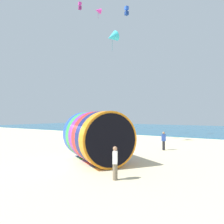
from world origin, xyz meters
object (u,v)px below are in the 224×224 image
(kite_magenta_box, at_px, (80,6))
(kite_cyan_delta, at_px, (112,37))
(kite_handler, at_px, (115,163))
(kite_magenta_delta, at_px, (98,11))
(kite_blue_box, at_px, (127,11))
(giant_inflatable_tube, at_px, (96,136))
(bystander_near_water, at_px, (164,141))

(kite_magenta_box, relative_size, kite_cyan_delta, 0.39)
(kite_handler, height_order, kite_cyan_delta, kite_cyan_delta)
(kite_magenta_delta, relative_size, kite_blue_box, 1.21)
(kite_handler, xyz_separation_m, kite_cyan_delta, (-8.03, 11.57, 11.29))
(kite_handler, bearing_deg, giant_inflatable_tube, 140.47)
(kite_magenta_delta, bearing_deg, giant_inflatable_tube, -52.60)
(kite_magenta_box, distance_m, bystander_near_water, 18.92)
(kite_handler, relative_size, kite_cyan_delta, 0.69)
(kite_handler, bearing_deg, kite_magenta_box, 138.79)
(kite_handler, height_order, kite_magenta_delta, kite_magenta_delta)
(giant_inflatable_tube, bearing_deg, kite_magenta_box, 138.13)
(kite_magenta_box, bearing_deg, kite_handler, -41.21)
(giant_inflatable_tube, xyz_separation_m, kite_magenta_delta, (-10.96, 14.34, 17.47))
(kite_handler, distance_m, kite_blue_box, 27.68)
(kite_magenta_delta, relative_size, kite_magenta_box, 1.76)
(kite_magenta_delta, height_order, kite_magenta_box, kite_magenta_delta)
(kite_handler, bearing_deg, bystander_near_water, 97.94)
(giant_inflatable_tube, distance_m, kite_handler, 4.60)
(kite_cyan_delta, bearing_deg, kite_blue_box, 107.48)
(kite_handler, distance_m, bystander_near_water, 10.26)
(kite_blue_box, bearing_deg, bystander_near_water, -43.76)
(giant_inflatable_tube, xyz_separation_m, kite_cyan_delta, (-4.54, 8.70, 10.41))
(kite_magenta_delta, bearing_deg, bystander_near_water, -28.43)
(kite_blue_box, bearing_deg, kite_cyan_delta, -72.52)
(giant_inflatable_tube, bearing_deg, bystander_near_water, 74.15)
(kite_blue_box, xyz_separation_m, bystander_near_water, (8.82, -8.45, -17.72))
(kite_handler, xyz_separation_m, kite_magenta_delta, (-14.45, 17.21, 18.35))
(kite_blue_box, height_order, kite_cyan_delta, kite_blue_box)
(giant_inflatable_tube, relative_size, bystander_near_water, 3.74)
(kite_magenta_delta, distance_m, kite_magenta_box, 7.53)
(giant_inflatable_tube, distance_m, kite_cyan_delta, 14.31)
(kite_blue_box, height_order, bystander_near_water, kite_blue_box)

